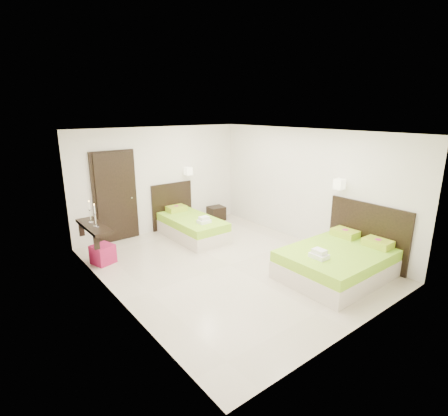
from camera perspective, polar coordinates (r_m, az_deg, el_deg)
floor at (r=7.06m, az=0.87°, el=-9.28°), size 5.50×5.50×0.00m
bed_single at (r=8.54m, az=-5.54°, el=-2.78°), size 1.14×1.90×1.57m
bed_double at (r=6.89m, az=18.27°, el=-8.12°), size 1.99×1.69×1.64m
nightstand at (r=9.78m, az=-1.27°, el=-0.87°), size 0.46×0.42×0.38m
ottoman at (r=7.48m, az=-19.16°, el=-7.12°), size 0.48×0.48×0.38m
door at (r=8.41m, az=-17.31°, el=1.70°), size 1.02×0.15×2.14m
console_shelf at (r=7.19m, az=-20.55°, el=-2.87°), size 0.35×1.20×0.78m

